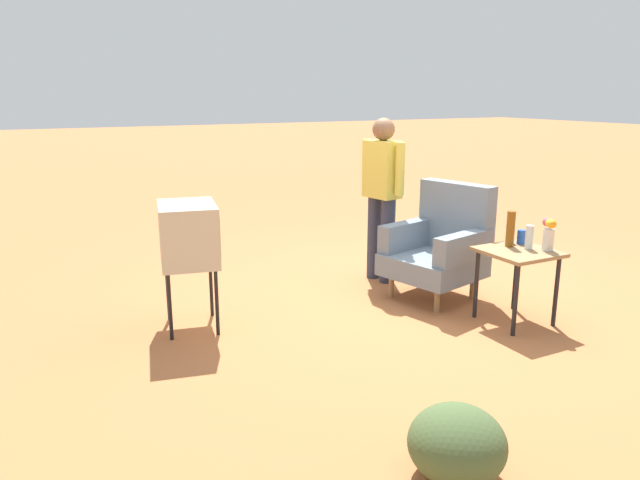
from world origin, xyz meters
TOP-DOWN VIEW (x-y plane):
  - ground_plane at (0.00, 0.00)m, footprint 60.00×60.00m
  - armchair at (0.16, 0.20)m, footprint 0.93×0.94m
  - side_table at (0.98, 0.35)m, footprint 0.56×0.56m
  - tv_on_stand at (-0.14, -2.08)m, footprint 0.67×0.55m
  - person_standing at (-0.51, -0.02)m, footprint 0.56×0.28m
  - bottle_short_clear at (0.99, 0.45)m, footprint 0.06×0.06m
  - soda_can_blue at (0.83, 0.52)m, footprint 0.07×0.07m
  - soda_can_red at (0.77, 0.46)m, footprint 0.07×0.07m
  - bottle_tall_amber at (0.85, 0.37)m, footprint 0.07×0.07m
  - flower_vase at (1.09, 0.55)m, footprint 0.14×0.10m
  - shrub_lone at (2.40, -1.45)m, footprint 0.49×0.49m

SIDE VIEW (x-z plane):
  - ground_plane at x=0.00m, z-range 0.00..0.00m
  - shrub_lone at x=2.40m, z-range 0.00..0.38m
  - armchair at x=0.16m, z-range -0.03..1.03m
  - side_table at x=0.98m, z-range 0.22..0.84m
  - soda_can_blue at x=0.83m, z-range 0.62..0.74m
  - soda_can_red at x=0.77m, z-range 0.62..0.74m
  - bottle_short_clear at x=0.99m, z-range 0.62..0.82m
  - flower_vase at x=1.09m, z-range 0.64..0.90m
  - bottle_tall_amber at x=0.85m, z-range 0.62..0.92m
  - tv_on_stand at x=-0.14m, z-range 0.27..1.30m
  - person_standing at x=-0.51m, z-range 0.12..1.76m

